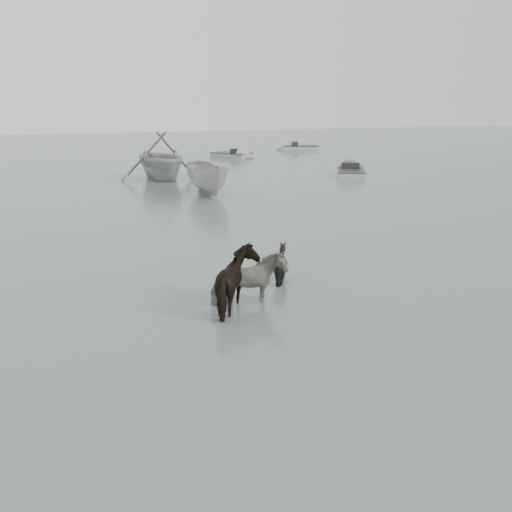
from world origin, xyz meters
The scene contains 9 objects.
ground centered at (0.00, 0.00, 0.00)m, with size 140.00×140.00×0.00m, color #4E5D56.
pony_pinto centered at (0.04, -0.52, 0.74)m, with size 0.80×1.76×1.49m, color black.
pony_dark centered at (-0.24, -0.76, 0.81)m, with size 1.60×1.37×1.61m, color black.
pony_black centered at (1.47, 0.95, 0.57)m, with size 0.91×1.03×1.13m, color black.
rowboat_trail centered at (2.05, 21.46, 1.49)m, with size 4.87×5.64×2.97m, color #A9ABA8.
boat_small centered at (3.29, 15.29, 0.89)m, with size 1.73×4.59×1.77m, color #ACADA8.
skiff_port centered at (13.54, 19.14, 0.38)m, with size 4.96×1.60×0.75m, color #B0B3B1, non-canonical shape.
skiff_mid centered at (9.85, 32.48, 0.38)m, with size 4.46×1.60×0.75m, color #999B98, non-canonical shape.
skiff_star centered at (18.11, 37.21, 0.38)m, with size 4.61×1.60×0.75m, color #ABACA7, non-canonical shape.
Camera 1 is at (-4.07, -12.61, 4.73)m, focal length 40.00 mm.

